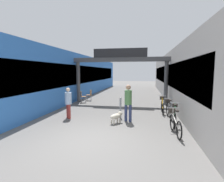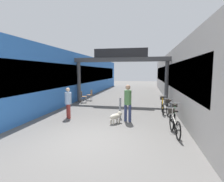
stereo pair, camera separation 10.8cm
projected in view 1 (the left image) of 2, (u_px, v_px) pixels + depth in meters
name	position (u px, v px, depth m)	size (l,w,h in m)	color
ground_plane	(91.00, 140.00, 6.14)	(80.00, 80.00, 0.00)	#605E5B
storefront_left	(75.00, 76.00, 17.61)	(3.00, 26.00, 3.90)	blue
storefront_right	(182.00, 77.00, 15.75)	(3.00, 26.00, 3.90)	#9E9993
arcade_sign_gateway	(120.00, 65.00, 13.03)	(7.40, 0.47, 4.10)	#4C4C4F
pedestrian_with_dog	(128.00, 100.00, 8.34)	(0.45, 0.45, 1.78)	navy
pedestrian_companion	(68.00, 101.00, 8.95)	(0.48, 0.48, 1.58)	#99332D
dog_on_leash	(117.00, 116.00, 8.12)	(0.63, 0.72, 0.53)	beige
bicycle_silver_nearest	(175.00, 123.00, 6.75)	(0.46, 1.69, 0.98)	black
bicycle_green_second	(175.00, 116.00, 7.84)	(0.46, 1.68, 0.98)	black
bicycle_black_third	(169.00, 109.00, 9.14)	(0.46, 1.69, 0.98)	black
bicycle_orange_farthest	(162.00, 105.00, 10.24)	(0.46, 1.69, 0.98)	black
bollard_post_metal	(120.00, 107.00, 9.07)	(0.10, 0.10, 1.07)	gray
cafe_chair_wood_nearer	(82.00, 96.00, 13.55)	(0.54, 0.54, 0.89)	gray
cafe_chair_wood_farther	(90.00, 94.00, 14.53)	(0.41, 0.41, 0.89)	gray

